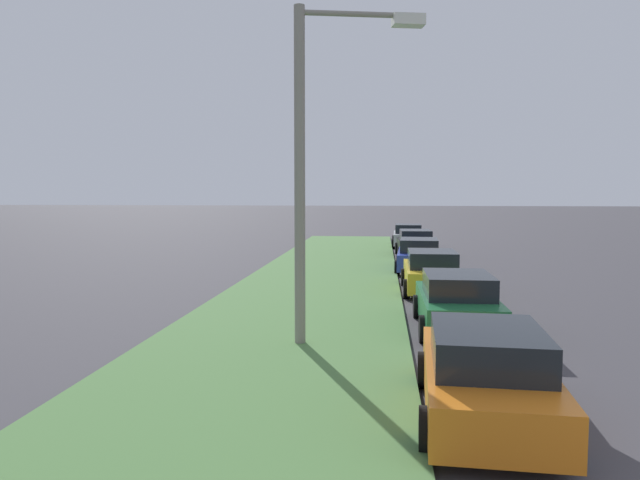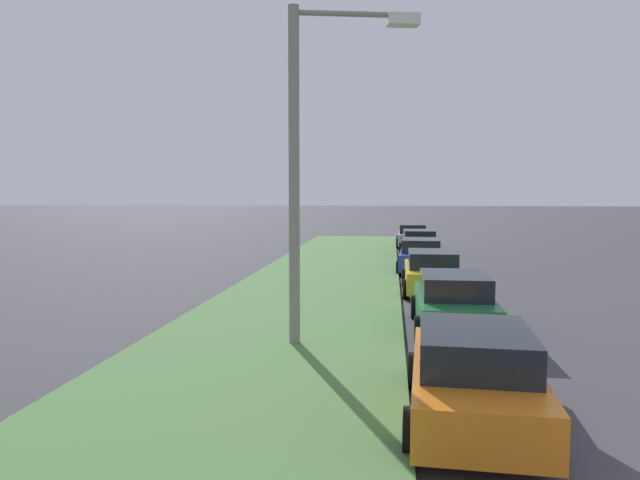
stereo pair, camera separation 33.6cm
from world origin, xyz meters
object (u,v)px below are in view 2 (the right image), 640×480
object	(u,v)px
parked_car_black	(419,244)
streetlight	(310,151)
parked_car_yellow	(432,272)
parked_car_silver	(412,236)
parked_car_orange	(474,375)
parked_car_blue	(421,256)
parked_car_green	(453,303)

from	to	relation	value
parked_car_black	streetlight	size ratio (longest dim) A/B	0.58
parked_car_yellow	streetlight	size ratio (longest dim) A/B	0.57
parked_car_black	parked_car_silver	world-z (taller)	same
parked_car_black	parked_car_yellow	bearing A→B (deg)	178.24
parked_car_silver	streetlight	xyz separation A→B (m)	(-24.78, 3.14, 3.67)
parked_car_orange	parked_car_blue	bearing A→B (deg)	2.99
parked_car_orange	parked_car_black	world-z (taller)	same
parked_car_green	streetlight	distance (m)	5.36
parked_car_yellow	parked_car_silver	world-z (taller)	same
parked_car_green	parked_car_blue	bearing A→B (deg)	1.56
parked_car_yellow	streetlight	world-z (taller)	streetlight
parked_car_yellow	parked_car_black	distance (m)	11.45
parked_car_black	parked_car_blue	bearing A→B (deg)	176.91
parked_car_green	parked_car_yellow	bearing A→B (deg)	1.76
parked_car_orange	parked_car_yellow	distance (m)	11.61
parked_car_orange	parked_car_yellow	world-z (taller)	same
parked_car_yellow	parked_car_blue	size ratio (longest dim) A/B	0.98
parked_car_orange	parked_car_yellow	bearing A→B (deg)	2.39
parked_car_orange	parked_car_silver	size ratio (longest dim) A/B	1.01
parked_car_orange	parked_car_blue	world-z (taller)	same
parked_car_orange	parked_car_green	bearing A→B (deg)	0.16
parked_car_black	parked_car_silver	size ratio (longest dim) A/B	1.00
parked_car_green	parked_car_silver	world-z (taller)	same
parked_car_yellow	parked_car_green	bearing A→B (deg)	-178.06
parked_car_yellow	streetlight	bearing A→B (deg)	157.67
parked_car_green	streetlight	size ratio (longest dim) A/B	0.57
parked_car_blue	parked_car_silver	size ratio (longest dim) A/B	1.01
parked_car_blue	parked_car_silver	xyz separation A→B (m)	(11.77, -0.04, 0.00)
parked_car_silver	parked_car_green	bearing A→B (deg)	-177.93
parked_car_orange	streetlight	size ratio (longest dim) A/B	0.59
parked_car_orange	parked_car_silver	distance (m)	28.72
parked_car_yellow	parked_car_black	bearing A→B (deg)	-0.00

